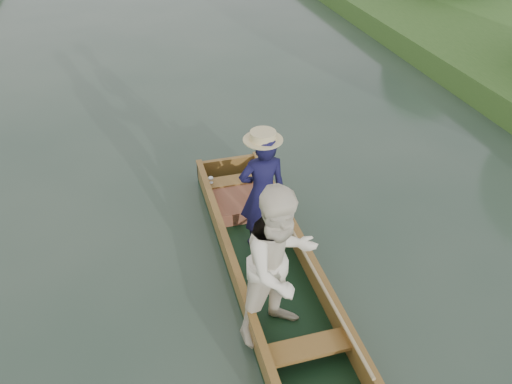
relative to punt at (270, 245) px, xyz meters
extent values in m
plane|color=#283D30|center=(0.08, 0.36, -0.80)|extent=(120.00, 120.00, 0.00)
cube|color=black|center=(0.08, 0.36, -0.76)|extent=(1.10, 5.00, 0.08)
cube|color=olive|center=(-0.43, 0.36, -0.56)|extent=(0.08, 5.00, 0.32)
cube|color=olive|center=(0.59, 0.36, -0.56)|extent=(0.08, 5.00, 0.32)
cube|color=olive|center=(0.08, 2.82, -0.56)|extent=(1.10, 0.08, 0.32)
cube|color=olive|center=(-0.43, 0.36, -0.38)|extent=(0.10, 5.00, 0.04)
cube|color=olive|center=(0.59, 0.36, -0.38)|extent=(0.10, 5.00, 0.04)
cube|color=olive|center=(0.08, 2.26, -0.50)|extent=(0.94, 0.30, 0.05)
cube|color=olive|center=(0.08, -1.24, -0.50)|extent=(0.94, 0.30, 0.05)
imported|color=#131138|center=(0.15, 0.87, 0.19)|extent=(0.67, 0.45, 1.82)
cylinder|color=beige|center=(0.15, 0.87, 1.06)|extent=(0.52, 0.52, 0.12)
imported|color=white|center=(-0.10, -0.69, 0.32)|extent=(1.22, 1.10, 2.07)
cube|color=#963630|center=(0.03, 1.81, -0.61)|extent=(0.85, 0.90, 0.22)
sphere|color=tan|center=(0.35, 1.71, -0.37)|extent=(0.23, 0.23, 0.23)
sphere|color=tan|center=(0.35, 1.70, -0.20)|extent=(0.17, 0.17, 0.17)
sphere|color=tan|center=(0.28, 1.70, -0.13)|extent=(0.06, 0.06, 0.06)
sphere|color=tan|center=(0.41, 1.70, -0.13)|extent=(0.06, 0.06, 0.06)
sphere|color=tan|center=(0.35, 1.63, -0.22)|extent=(0.07, 0.07, 0.07)
sphere|color=tan|center=(0.24, 1.69, -0.34)|extent=(0.08, 0.08, 0.08)
sphere|color=tan|center=(0.45, 1.69, -0.34)|extent=(0.08, 0.08, 0.08)
sphere|color=tan|center=(0.29, 1.68, -0.47)|extent=(0.09, 0.09, 0.09)
sphere|color=tan|center=(0.40, 1.68, -0.47)|extent=(0.09, 0.09, 0.09)
cylinder|color=silver|center=(-0.34, 2.26, -0.47)|extent=(0.07, 0.07, 0.01)
cylinder|color=silver|center=(-0.34, 2.26, -0.43)|extent=(0.01, 0.01, 0.08)
ellipsoid|color=silver|center=(-0.34, 2.26, -0.37)|extent=(0.09, 0.09, 0.05)
cylinder|color=tan|center=(0.51, 0.30, -0.34)|extent=(0.04, 4.49, 0.20)
camera|label=1|loc=(-1.44, -4.52, 4.18)|focal=35.00mm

